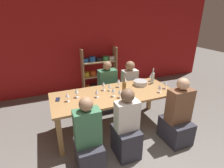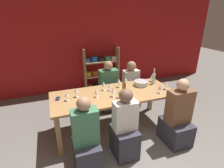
% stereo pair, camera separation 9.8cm
% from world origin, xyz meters
% --- Properties ---
extents(wall_back_red, '(8.80, 0.06, 2.70)m').
position_xyz_m(wall_back_red, '(0.00, 3.83, 1.35)').
color(wall_back_red, '#A31919').
rests_on(wall_back_red, ground_plane).
extents(shelf_unit, '(1.04, 0.30, 1.26)m').
position_xyz_m(shelf_unit, '(0.50, 3.63, 0.52)').
color(shelf_unit, tan).
rests_on(shelf_unit, ground_plane).
extents(dining_table, '(2.32, 0.94, 0.77)m').
position_xyz_m(dining_table, '(0.15, 1.64, 0.68)').
color(dining_table, '#AD7F4C').
rests_on(dining_table, ground_plane).
extents(mixing_bowl, '(0.29, 0.29, 0.10)m').
position_xyz_m(mixing_bowl, '(0.82, 1.81, 0.82)').
color(mixing_bowl, '#B7BABC').
rests_on(mixing_bowl, dining_table).
extents(wine_bottle_green, '(0.07, 0.07, 0.34)m').
position_xyz_m(wine_bottle_green, '(1.12, 1.80, 0.91)').
color(wine_bottle_green, '#B2C6C1').
rests_on(wine_bottle_green, dining_table).
extents(wine_bottle_dark, '(0.07, 0.07, 0.30)m').
position_xyz_m(wine_bottle_dark, '(0.35, 1.60, 0.89)').
color(wine_bottle_dark, brown).
rests_on(wine_bottle_dark, dining_table).
extents(wine_glass_white_a, '(0.07, 0.07, 0.14)m').
position_xyz_m(wine_glass_white_a, '(0.12, 1.78, 0.87)').
color(wine_glass_white_a, white).
rests_on(wine_glass_white_a, dining_table).
extents(wine_glass_white_b, '(0.08, 0.08, 0.18)m').
position_xyz_m(wine_glass_white_b, '(0.36, 1.88, 0.90)').
color(wine_glass_white_b, white).
rests_on(wine_glass_white_b, dining_table).
extents(wine_glass_red_a, '(0.07, 0.07, 0.16)m').
position_xyz_m(wine_glass_red_a, '(0.18, 1.43, 0.88)').
color(wine_glass_red_a, white).
rests_on(wine_glass_red_a, dining_table).
extents(wine_glass_white_c, '(0.07, 0.07, 0.17)m').
position_xyz_m(wine_glass_white_c, '(0.09, 1.52, 0.89)').
color(wine_glass_white_c, white).
rests_on(wine_glass_white_c, dining_table).
extents(wine_glass_white_d, '(0.08, 0.08, 0.17)m').
position_xyz_m(wine_glass_white_d, '(1.20, 1.47, 0.89)').
color(wine_glass_white_d, white).
rests_on(wine_glass_white_d, dining_table).
extents(wine_glass_white_e, '(0.07, 0.07, 0.15)m').
position_xyz_m(wine_glass_white_e, '(-0.71, 1.64, 0.88)').
color(wine_glass_white_e, white).
rests_on(wine_glass_white_e, dining_table).
extents(wine_glass_white_f, '(0.08, 0.08, 0.17)m').
position_xyz_m(wine_glass_white_f, '(1.17, 1.93, 0.89)').
color(wine_glass_white_f, white).
rests_on(wine_glass_white_f, dining_table).
extents(wine_glass_red_b, '(0.07, 0.07, 0.16)m').
position_xyz_m(wine_glass_red_b, '(-0.20, 1.60, 0.88)').
color(wine_glass_red_b, white).
rests_on(wine_glass_red_b, dining_table).
extents(wine_glass_red_c, '(0.07, 0.07, 0.18)m').
position_xyz_m(wine_glass_red_c, '(0.02, 1.85, 0.90)').
color(wine_glass_red_c, white).
rests_on(wine_glass_red_c, dining_table).
extents(wine_glass_white_g, '(0.07, 0.07, 0.17)m').
position_xyz_m(wine_glass_white_g, '(-0.53, 1.73, 0.89)').
color(wine_glass_white_g, white).
rests_on(wine_glass_white_g, dining_table).
extents(wine_glass_empty_a, '(0.08, 0.08, 0.17)m').
position_xyz_m(wine_glass_empty_a, '(0.52, 1.93, 0.90)').
color(wine_glass_empty_a, white).
rests_on(wine_glass_empty_a, dining_table).
extents(wine_glass_empty_b, '(0.07, 0.07, 0.17)m').
position_xyz_m(wine_glass_empty_b, '(0.98, 1.35, 0.88)').
color(wine_glass_empty_b, white).
rests_on(wine_glass_empty_b, dining_table).
extents(cell_phone, '(0.10, 0.16, 0.01)m').
position_xyz_m(cell_phone, '(-0.86, 1.76, 0.78)').
color(cell_phone, '#1E2338').
rests_on(cell_phone, dining_table).
extents(person_near_a, '(0.37, 0.46, 1.16)m').
position_xyz_m(person_near_a, '(-0.56, 0.88, 0.43)').
color(person_near_a, '#2D2D38').
rests_on(person_near_a, ground_plane).
extents(person_far_a, '(0.42, 0.53, 1.18)m').
position_xyz_m(person_far_a, '(0.32, 2.44, 0.43)').
color(person_far_a, '#2D2D38').
rests_on(person_far_a, ground_plane).
extents(person_near_b, '(0.42, 0.52, 1.21)m').
position_xyz_m(person_near_b, '(1.05, 0.87, 0.44)').
color(person_near_b, '#2D2D38').
rests_on(person_near_b, ground_plane).
extents(person_far_b, '(0.38, 0.48, 1.13)m').
position_xyz_m(person_far_b, '(0.90, 2.43, 0.42)').
color(person_far_b, '#2D2D38').
rests_on(person_far_b, ground_plane).
extents(person_near_c, '(0.36, 0.45, 1.18)m').
position_xyz_m(person_near_c, '(0.06, 0.90, 0.44)').
color(person_near_c, '#2D2D38').
rests_on(person_near_c, ground_plane).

